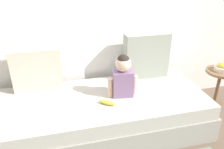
# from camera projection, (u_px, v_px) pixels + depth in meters

# --- Properties ---
(ground_plane) EXTENTS (12.00, 12.00, 0.00)m
(ground_plane) POSITION_uv_depth(u_px,v_px,m) (102.00, 130.00, 2.53)
(ground_plane) COLOR brown
(back_wall) EXTENTS (5.44, 0.10, 2.32)m
(back_wall) POSITION_uv_depth(u_px,v_px,m) (89.00, 13.00, 2.52)
(back_wall) COLOR white
(back_wall) RESTS_ON ground
(couch) EXTENTS (2.24, 0.92, 0.43)m
(couch) POSITION_uv_depth(u_px,v_px,m) (102.00, 115.00, 2.43)
(couch) COLOR #9C978F
(couch) RESTS_ON ground
(throw_pillow_left) EXTENTS (0.51, 0.16, 0.46)m
(throw_pillow_left) POSITION_uv_depth(u_px,v_px,m) (37.00, 69.00, 2.41)
(throw_pillow_left) COLOR beige
(throw_pillow_left) RESTS_ON couch
(throw_pillow_right) EXTENTS (0.52, 0.16, 0.53)m
(throw_pillow_right) POSITION_uv_depth(u_px,v_px,m) (146.00, 56.00, 2.67)
(throw_pillow_right) COLOR #99A393
(throw_pillow_right) RESTS_ON couch
(toddler) EXTENTS (0.32, 0.17, 0.45)m
(toddler) POSITION_uv_depth(u_px,v_px,m) (123.00, 76.00, 2.29)
(toddler) COLOR gray
(toddler) RESTS_ON couch
(banana) EXTENTS (0.16, 0.14, 0.04)m
(banana) POSITION_uv_depth(u_px,v_px,m) (107.00, 103.00, 2.22)
(banana) COLOR yellow
(banana) RESTS_ON couch
(side_table) EXTENTS (0.36, 0.36, 0.49)m
(side_table) POSITION_uv_depth(u_px,v_px,m) (220.00, 79.00, 2.82)
(side_table) COLOR brown
(side_table) RESTS_ON ground
(fruit_bowl) EXTENTS (0.19, 0.19, 0.10)m
(fruit_bowl) POSITION_uv_depth(u_px,v_px,m) (222.00, 67.00, 2.75)
(fruit_bowl) COLOR silver
(fruit_bowl) RESTS_ON side_table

